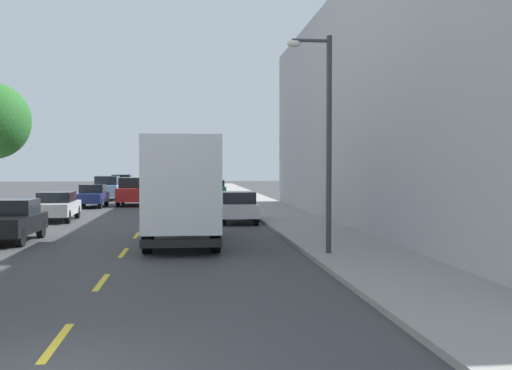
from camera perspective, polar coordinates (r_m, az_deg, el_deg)
The scene contains 15 objects.
ground_plane at distance 37.90m, azimuth -9.22°, elevation -2.40°, with size 160.00×160.00×0.00m, color #38383A.
sidewalk_left at distance 36.99m, azimuth -20.44°, elevation -2.48°, with size 3.20×120.00×0.14m, color gray.
sidewalk_right at distance 36.21m, azimuth 1.91°, elevation -2.46°, with size 3.20×120.00×0.14m, color gray.
lane_centerline_dashes at distance 32.43m, azimuth -9.73°, elevation -3.08°, with size 0.14×47.20×0.01m.
apartment_block_opposite at distance 30.24m, azimuth 16.71°, elevation 6.68°, with size 10.00×36.00×10.71m, color #A8A8AD.
street_lamp at distance 18.47m, azimuth 6.16°, elevation 5.29°, with size 1.35×0.28×6.35m.
delivery_box_truck at distance 21.76m, azimuth -6.72°, elevation -0.08°, with size 2.41×7.43×3.64m.
parked_sedan_silver at distance 32.53m, azimuth -17.69°, elevation -1.81°, with size 1.92×4.55×1.43m.
parked_hatchback_white at distance 29.91m, azimuth -1.68°, elevation -2.01°, with size 1.75×4.00×1.50m.
parked_hatchback_black at distance 23.95m, azimuth -21.44°, elevation -3.04°, with size 1.82×4.03×1.50m.
parked_suv_sky at distance 51.94m, azimuth -13.34°, elevation -0.24°, with size 2.02×4.83×1.93m.
parked_hatchback_navy at distance 42.80m, azimuth -14.69°, elevation -0.96°, with size 1.81×4.03×1.50m.
parked_suv_charcoal at distance 61.76m, azimuth -12.09°, elevation 0.06°, with size 2.08×4.85×1.93m.
parked_hatchback_forest at distance 55.75m, azimuth -3.76°, elevation -0.31°, with size 1.83×4.04×1.50m.
moving_red_sedan at distance 44.40m, azimuth -11.11°, elevation -0.55°, with size 1.95×4.80×1.93m.
Camera 1 is at (2.00, -7.76, 2.67)m, focal length 44.02 mm.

